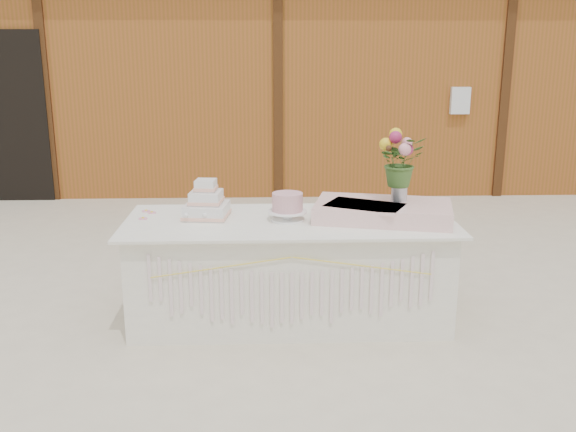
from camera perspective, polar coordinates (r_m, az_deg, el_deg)
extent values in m
plane|color=beige|center=(4.93, 0.12, -9.01)|extent=(80.00, 80.00, 0.00)
cube|color=brown|center=(10.52, -1.11, 12.18)|extent=(12.00, 4.00, 3.00)
cube|color=white|center=(4.79, 0.13, -4.91)|extent=(2.28, 0.88, 0.75)
cube|color=white|center=(4.68, 0.13, -0.47)|extent=(2.40, 1.00, 0.02)
cube|color=white|center=(4.77, -7.25, 0.49)|extent=(0.34, 0.34, 0.10)
cube|color=#FFB9A1|center=(4.78, -7.24, 0.13)|extent=(0.35, 0.35, 0.02)
cube|color=white|center=(4.75, -7.29, 1.66)|extent=(0.24, 0.24, 0.10)
cube|color=#FFB9A1|center=(4.75, -7.28, 1.35)|extent=(0.26, 0.26, 0.02)
cube|color=white|center=(4.73, -7.33, 2.72)|extent=(0.16, 0.16, 0.09)
cube|color=#FFB9A1|center=(4.73, -7.32, 2.46)|extent=(0.17, 0.17, 0.02)
cylinder|color=white|center=(4.66, -0.05, -0.30)|extent=(0.24, 0.24, 0.02)
cylinder|color=white|center=(4.65, -0.05, 0.06)|extent=(0.07, 0.07, 0.05)
cylinder|color=white|center=(4.65, -0.05, 0.40)|extent=(0.28, 0.28, 0.01)
cylinder|color=#E4A4A8|center=(4.63, -0.05, 1.26)|extent=(0.22, 0.22, 0.13)
cube|color=#F6CDC6|center=(4.73, 8.45, 0.44)|extent=(1.08, 0.77, 0.12)
cylinder|color=#BCBCC1|center=(4.78, 9.86, 2.27)|extent=(0.12, 0.12, 0.16)
imported|color=#3B6026|center=(4.73, 10.00, 5.37)|extent=(0.41, 0.39, 0.37)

